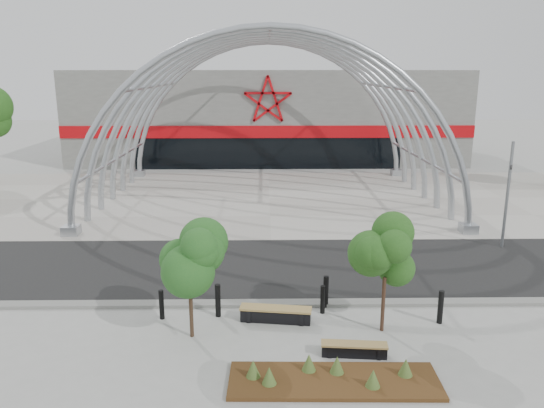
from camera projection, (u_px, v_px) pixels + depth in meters
The scene contains 17 objects.
ground at pixel (274, 302), 18.95m from camera, with size 140.00×140.00×0.00m, color #989893.
road at pixel (272, 266), 22.34m from camera, with size 140.00×7.00×0.02m, color black.
forecourt at pixel (269, 199), 33.96m from camera, with size 60.00×17.00×0.04m, color #A7A197.
kerb at pixel (274, 303), 18.69m from camera, with size 60.00×0.50×0.12m, color slate.
arena_building at pixel (267, 113), 50.37m from camera, with size 34.00×15.24×8.00m.
vault_canopy at pixel (269, 199), 33.96m from camera, with size 20.80×15.80×20.36m.
planting_bed at pixel (331, 377), 14.06m from camera, with size 5.62×1.84×0.59m.
signal_pole at pixel (508, 193), 24.16m from camera, with size 0.17×0.70×4.97m.
street_tree_0 at pixel (189, 253), 15.84m from camera, with size 1.67×1.67×3.81m.
street_tree_1 at pixel (386, 255), 16.26m from camera, with size 1.49×1.49×3.53m.
bench_0 at pixel (276, 315), 17.44m from camera, with size 2.41×0.84×0.49m.
bench_1 at pixel (354, 350), 15.34m from camera, with size 1.94×0.59×0.40m.
bollard_0 at pixel (162, 305), 17.56m from camera, with size 0.16×0.16×1.02m, color black.
bollard_1 at pixel (218, 300), 17.72m from camera, with size 0.18×0.18×1.14m, color black.
bollard_2 at pixel (326, 292), 18.43m from camera, with size 0.18×0.18×1.13m, color black.
bollard_3 at pixel (323, 299), 17.97m from camera, with size 0.16×0.16×1.00m, color black.
bollard_4 at pixel (441, 307), 17.25m from camera, with size 0.18×0.18×1.12m, color black.
Camera 1 is at (-0.32, -17.49, 8.08)m, focal length 35.00 mm.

